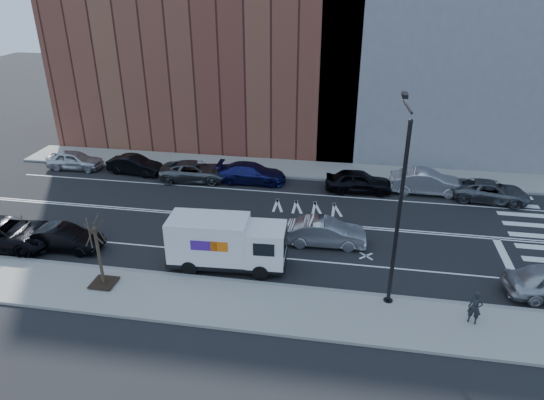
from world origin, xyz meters
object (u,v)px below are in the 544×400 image
(fedex_van, at_px, (226,242))
(far_parked_b, at_px, (135,165))
(pedestrian, at_px, (475,308))
(driving_sedan, at_px, (325,232))
(far_parked_a, at_px, (75,160))

(fedex_van, xyz_separation_m, far_parked_b, (-10.33, 11.56, -0.79))
(fedex_van, bearing_deg, pedestrian, -16.07)
(far_parked_b, bearing_deg, pedestrian, -115.65)
(driving_sedan, xyz_separation_m, pedestrian, (7.00, -6.00, 0.18))
(far_parked_b, bearing_deg, far_parked_a, 95.70)
(driving_sedan, relative_size, pedestrian, 2.92)
(far_parked_b, height_order, driving_sedan, driving_sedan)
(far_parked_a, distance_m, driving_sedan, 22.11)
(fedex_van, height_order, driving_sedan, fedex_van)
(pedestrian, bearing_deg, far_parked_a, 172.44)
(far_parked_a, bearing_deg, far_parked_b, -93.32)
(far_parked_b, xyz_separation_m, pedestrian, (22.33, -14.33, 0.24))
(fedex_van, relative_size, far_parked_b, 1.48)
(far_parked_b, bearing_deg, fedex_van, -131.20)
(fedex_van, distance_m, far_parked_b, 15.52)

